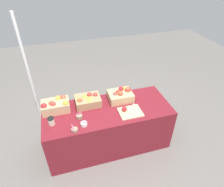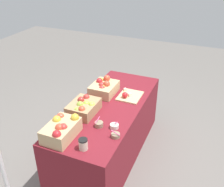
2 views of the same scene
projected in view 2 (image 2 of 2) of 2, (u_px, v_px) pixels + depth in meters
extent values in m
plane|color=slate|center=(109.00, 152.00, 3.48)|extent=(10.00, 10.00, 0.00)
cube|color=maroon|center=(109.00, 130.00, 3.30)|extent=(1.90, 0.76, 0.74)
cube|color=tan|center=(61.00, 131.00, 2.56)|extent=(0.39, 0.26, 0.15)
sphere|color=red|center=(57.00, 121.00, 2.60)|extent=(0.08, 0.08, 0.08)
sphere|color=gold|center=(57.00, 120.00, 2.59)|extent=(0.08, 0.08, 0.08)
sphere|color=#B2332D|center=(63.00, 128.00, 2.49)|extent=(0.08, 0.08, 0.08)
sphere|color=#D14C33|center=(59.00, 128.00, 2.48)|extent=(0.08, 0.08, 0.08)
sphere|color=#D14C33|center=(62.00, 130.00, 2.50)|extent=(0.08, 0.08, 0.08)
sphere|color=gold|center=(75.00, 118.00, 2.61)|extent=(0.08, 0.08, 0.08)
sphere|color=red|center=(57.00, 134.00, 2.38)|extent=(0.08, 0.08, 0.08)
sphere|color=#D14C33|center=(57.00, 119.00, 2.61)|extent=(0.08, 0.08, 0.08)
sphere|color=#D14C33|center=(61.00, 117.00, 2.66)|extent=(0.08, 0.08, 0.08)
cube|color=tan|center=(84.00, 108.00, 2.95)|extent=(0.38, 0.29, 0.13)
sphere|color=#B2332D|center=(86.00, 97.00, 3.02)|extent=(0.08, 0.08, 0.08)
sphere|color=#B2332D|center=(81.00, 100.00, 2.96)|extent=(0.08, 0.08, 0.08)
sphere|color=#B2C64C|center=(92.00, 105.00, 2.90)|extent=(0.08, 0.08, 0.08)
sphere|color=#99B742|center=(86.00, 104.00, 2.93)|extent=(0.08, 0.08, 0.08)
sphere|color=#99B742|center=(80.00, 104.00, 2.89)|extent=(0.08, 0.08, 0.08)
sphere|color=#D14C33|center=(82.00, 109.00, 2.80)|extent=(0.08, 0.08, 0.08)
sphere|color=#99B742|center=(77.00, 111.00, 2.82)|extent=(0.08, 0.08, 0.08)
cube|color=tan|center=(104.00, 89.00, 3.35)|extent=(0.37, 0.29, 0.13)
sphere|color=red|center=(107.00, 79.00, 3.43)|extent=(0.08, 0.08, 0.08)
sphere|color=#B2C64C|center=(104.00, 87.00, 3.29)|extent=(0.08, 0.08, 0.08)
sphere|color=#D14C33|center=(107.00, 84.00, 3.28)|extent=(0.08, 0.08, 0.08)
sphere|color=#D14C33|center=(107.00, 78.00, 3.40)|extent=(0.08, 0.08, 0.08)
sphere|color=red|center=(99.00, 81.00, 3.37)|extent=(0.08, 0.08, 0.08)
sphere|color=#B2332D|center=(102.00, 85.00, 3.30)|extent=(0.08, 0.08, 0.08)
sphere|color=gold|center=(101.00, 81.00, 3.42)|extent=(0.08, 0.08, 0.08)
sphere|color=#B2332D|center=(102.00, 88.00, 3.25)|extent=(0.08, 0.08, 0.08)
cube|color=#D1B284|center=(130.00, 96.00, 3.29)|extent=(0.33, 0.27, 0.02)
cube|color=beige|center=(130.00, 95.00, 3.27)|extent=(0.05, 0.05, 0.04)
cube|color=beige|center=(125.00, 90.00, 3.39)|extent=(0.05, 0.05, 0.03)
sphere|color=red|center=(125.00, 95.00, 3.22)|extent=(0.07, 0.07, 0.07)
cube|color=beige|center=(129.00, 95.00, 3.28)|extent=(0.04, 0.04, 0.03)
cube|color=beige|center=(130.00, 95.00, 3.28)|extent=(0.04, 0.04, 0.03)
cylinder|color=gray|center=(99.00, 124.00, 2.73)|extent=(0.09, 0.09, 0.05)
cylinder|color=#EA598C|center=(97.00, 120.00, 2.72)|extent=(0.09, 0.02, 0.05)
cylinder|color=silver|center=(114.00, 126.00, 2.71)|extent=(0.09, 0.09, 0.04)
cylinder|color=#EA598C|center=(116.00, 123.00, 2.68)|extent=(0.10, 0.02, 0.06)
cylinder|color=gray|center=(116.00, 135.00, 2.58)|extent=(0.09, 0.09, 0.04)
cylinder|color=#EA598C|center=(115.00, 133.00, 2.54)|extent=(0.03, 0.09, 0.06)
cylinder|color=beige|center=(83.00, 145.00, 2.41)|extent=(0.09, 0.09, 0.10)
cylinder|color=black|center=(83.00, 140.00, 2.38)|extent=(0.09, 0.09, 0.01)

